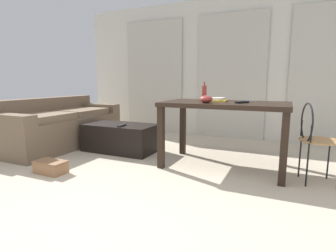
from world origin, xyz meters
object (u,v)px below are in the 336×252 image
at_px(wire_chair, 314,134).
at_px(scissors, 250,101).
at_px(shoebox, 51,167).
at_px(coffee_table, 120,138).
at_px(book_stack, 218,100).
at_px(craft_table, 225,111).
at_px(bottle_near, 204,93).
at_px(bowl, 206,99).
at_px(tv_remote_primary, 122,125).
at_px(tv_remote_on_table, 242,102).
at_px(couch, 60,126).

height_order(wire_chair, scissors, wire_chair).
bearing_deg(scissors, shoebox, -146.20).
bearing_deg(coffee_table, scissors, 5.20).
height_order(wire_chair, book_stack, book_stack).
bearing_deg(craft_table, coffee_table, 176.22).
height_order(coffee_table, bottle_near, bottle_near).
distance_m(wire_chair, scissors, 0.83).
bearing_deg(coffee_table, shoebox, -97.53).
relative_size(bowl, tv_remote_primary, 0.76).
bearing_deg(tv_remote_on_table, wire_chair, 30.07).
bearing_deg(coffee_table, wire_chair, -5.38).
height_order(couch, tv_remote_on_table, tv_remote_on_table).
height_order(bowl, shoebox, bowl).
height_order(tv_remote_on_table, tv_remote_primary, tv_remote_on_table).
distance_m(bowl, book_stack, 0.31).
distance_m(coffee_table, tv_remote_primary, 0.28).
xyz_separation_m(book_stack, tv_remote_primary, (-1.30, -0.12, -0.38)).
relative_size(craft_table, tv_remote_primary, 7.45).
xyz_separation_m(wire_chair, bottle_near, (-1.23, 0.35, 0.37)).
xyz_separation_m(bowl, scissors, (0.41, 0.48, -0.04)).
bearing_deg(couch, coffee_table, 5.91).
relative_size(scissors, tv_remote_primary, 0.62).
bearing_deg(book_stack, bottle_near, 146.63).
xyz_separation_m(bottle_near, book_stack, (0.21, -0.14, -0.08)).
bearing_deg(bowl, couch, 175.14).
bearing_deg(bowl, shoebox, -152.01).
bearing_deg(coffee_table, tv_remote_primary, -47.61).
distance_m(couch, book_stack, 2.55).
relative_size(coffee_table, bowl, 7.27).
bearing_deg(coffee_table, tv_remote_on_table, -6.14).
distance_m(craft_table, shoebox, 2.07).
bearing_deg(wire_chair, book_stack, 168.29).
relative_size(coffee_table, shoebox, 2.97).
bearing_deg(book_stack, shoebox, -144.85).
xyz_separation_m(tv_remote_on_table, tv_remote_primary, (-1.62, 0.05, -0.37)).
bearing_deg(bottle_near, wire_chair, -15.83).
bearing_deg(bowl, craft_table, 53.14).
bearing_deg(tv_remote_on_table, book_stack, -174.68).
bearing_deg(bottle_near, craft_table, -34.64).
height_order(bottle_near, tv_remote_primary, bottle_near).
relative_size(couch, wire_chair, 2.42).
relative_size(wire_chair, shoebox, 2.29).
bearing_deg(tv_remote_on_table, bowl, -126.56).
relative_size(couch, scissors, 16.69).
xyz_separation_m(bowl, tv_remote_primary, (-1.25, 0.18, -0.41)).
relative_size(couch, coffee_table, 1.87).
height_order(bowl, scissors, bowl).
xyz_separation_m(coffee_table, scissors, (1.78, 0.16, 0.58)).
xyz_separation_m(scissors, tv_remote_primary, (-1.66, -0.30, -0.37)).
bearing_deg(tv_remote_on_table, shoebox, -119.91).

